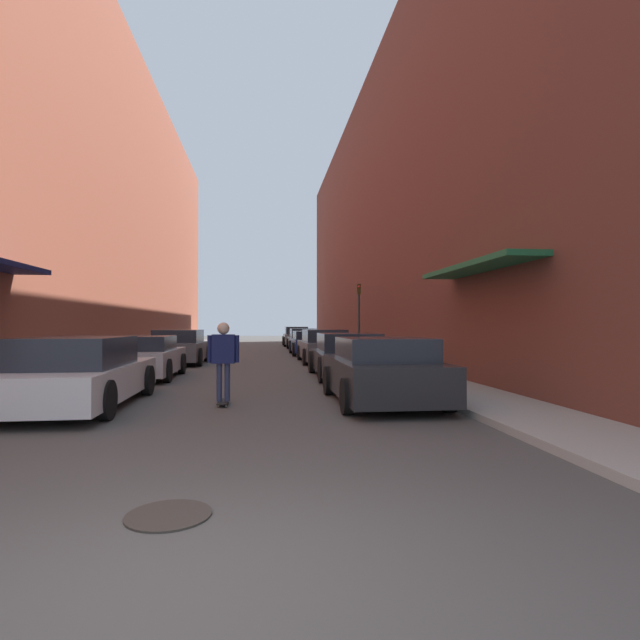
{
  "coord_description": "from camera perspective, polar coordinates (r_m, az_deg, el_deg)",
  "views": [
    {
      "loc": [
        0.49,
        -2.88,
        1.57
      ],
      "look_at": [
        2.08,
        11.03,
        1.71
      ],
      "focal_mm": 28.0,
      "sensor_mm": 36.0,
      "label": 1
    }
  ],
  "objects": [
    {
      "name": "ground",
      "position": [
        21.47,
        -7.83,
        -4.75
      ],
      "size": [
        101.89,
        101.89,
        0.0
      ],
      "primitive_type": "plane",
      "color": "#4C4947"
    },
    {
      "name": "parked_car_right_4",
      "position": [
        31.38,
        -1.99,
        -2.25
      ],
      "size": [
        1.87,
        4.55,
        1.34
      ],
      "color": "#232326",
      "rests_on": "ground"
    },
    {
      "name": "curb_strip_right",
      "position": [
        26.45,
        3.06,
        -3.84
      ],
      "size": [
        1.8,
        46.31,
        0.12
      ],
      "color": "#A3A099",
      "rests_on": "ground"
    },
    {
      "name": "curb_strip_left",
      "position": [
        26.63,
        -18.17,
        -3.79
      ],
      "size": [
        1.8,
        46.31,
        0.12
      ],
      "color": "#A3A099",
      "rests_on": "ground"
    },
    {
      "name": "parked_car_right_0",
      "position": [
        10.14,
        7.12,
        -5.83
      ],
      "size": [
        2.02,
        4.03,
        1.32
      ],
      "color": "#232326",
      "rests_on": "ground"
    },
    {
      "name": "parked_car_right_3",
      "position": [
        26.24,
        -1.33,
        -2.65
      ],
      "size": [
        1.86,
        4.49,
        1.25
      ],
      "color": "navy",
      "rests_on": "ground"
    },
    {
      "name": "building_row_left",
      "position": [
        28.01,
        -24.08,
        12.29
      ],
      "size": [
        4.9,
        46.31,
        15.56
      ],
      "color": "brown",
      "rests_on": "ground"
    },
    {
      "name": "manhole_cover",
      "position": [
        4.57,
        -16.92,
        -20.56
      ],
      "size": [
        0.7,
        0.7,
        0.02
      ],
      "color": "#332D28",
      "rests_on": "ground"
    },
    {
      "name": "traffic_light",
      "position": [
        22.02,
        4.46,
        0.93
      ],
      "size": [
        0.16,
        0.22,
        3.25
      ],
      "color": "#2D2D2D",
      "rests_on": "curb_strip_right"
    },
    {
      "name": "parked_car_left_2",
      "position": [
        20.78,
        -15.78,
        -3.04
      ],
      "size": [
        2.06,
        4.07,
        1.38
      ],
      "color": "#515459",
      "rests_on": "ground"
    },
    {
      "name": "parked_car_right_2",
      "position": [
        20.81,
        0.41,
        -3.06
      ],
      "size": [
        1.96,
        4.8,
        1.38
      ],
      "color": "#515459",
      "rests_on": "ground"
    },
    {
      "name": "parked_car_right_5",
      "position": [
        37.06,
        -2.75,
        -1.93
      ],
      "size": [
        1.94,
        4.4,
        1.43
      ],
      "color": "gray",
      "rests_on": "ground"
    },
    {
      "name": "skateboarder",
      "position": [
        9.99,
        -10.99,
        -3.87
      ],
      "size": [
        0.62,
        0.78,
        1.62
      ],
      "color": "black",
      "rests_on": "ground"
    },
    {
      "name": "parked_car_left_0",
      "position": [
        10.57,
        -25.63,
        -5.54
      ],
      "size": [
        1.95,
        4.78,
        1.34
      ],
      "color": "silver",
      "rests_on": "ground"
    },
    {
      "name": "building_row_right",
      "position": [
        27.62,
        9.12,
        11.24
      ],
      "size": [
        4.9,
        46.31,
        14.43
      ],
      "color": "brown",
      "rests_on": "ground"
    },
    {
      "name": "parked_car_left_1",
      "position": [
        15.53,
        -19.46,
        -4.07
      ],
      "size": [
        1.94,
        3.97,
        1.25
      ],
      "color": "#B7B7BC",
      "rests_on": "ground"
    },
    {
      "name": "parked_car_right_1",
      "position": [
        14.98,
        3.14,
        -4.12
      ],
      "size": [
        2.03,
        4.66,
        1.32
      ],
      "color": "#232326",
      "rests_on": "ground"
    }
  ]
}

